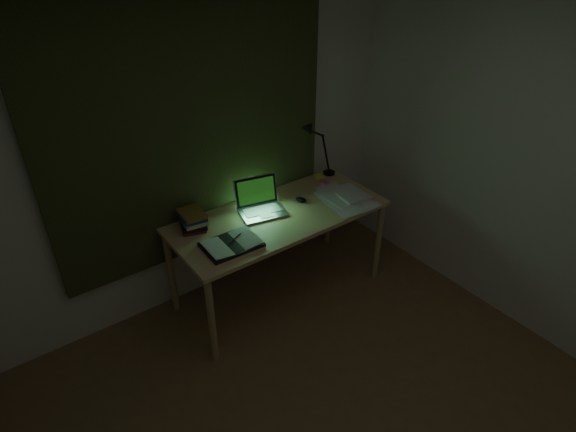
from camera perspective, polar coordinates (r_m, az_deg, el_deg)
name	(u,v)px	position (r m, az deg, el deg)	size (l,w,h in m)	color
ceiling	(441,4)	(1.74, 17.68, 22.80)	(3.50, 4.00, 0.00)	white
wall_back	(194,153)	(3.66, -11.09, 7.37)	(3.50, 0.00, 2.50)	silver
curtain	(194,129)	(3.55, -11.12, 10.09)	(2.20, 0.06, 2.00)	#34381C
desk	(279,255)	(3.94, -1.04, -4.59)	(1.70, 0.74, 0.78)	#D9B575
laptop	(263,200)	(3.68, -3.03, 1.95)	(0.35, 0.39, 0.25)	silver
open_textbook	(231,244)	(3.39, -6.72, -3.30)	(0.39, 0.28, 0.03)	silver
book_stack	(192,219)	(3.60, -11.30, -0.34)	(0.18, 0.22, 0.14)	silver
loose_papers	(343,198)	(3.95, 6.56, 2.15)	(0.36, 0.38, 0.02)	silver
mouse	(301,200)	(3.89, 1.57, 1.96)	(0.06, 0.10, 0.04)	black
sticky_yellow	(319,176)	(4.28, 3.65, 4.71)	(0.07, 0.07, 0.02)	#F8FF35
sticky_pink	(324,182)	(4.18, 4.27, 4.00)	(0.08, 0.08, 0.02)	pink
desk_lamp	(330,145)	(4.23, 5.06, 8.42)	(0.38, 0.29, 0.56)	black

